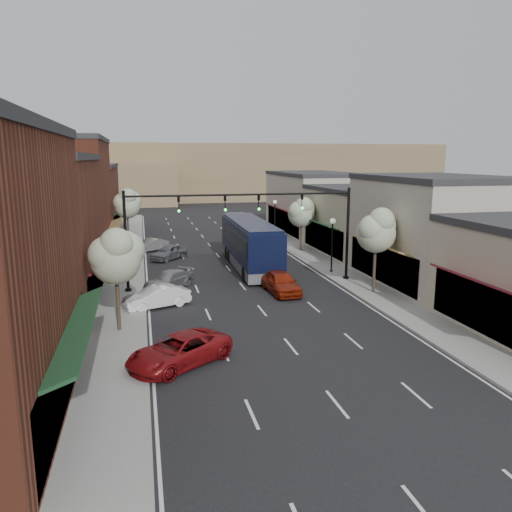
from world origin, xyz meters
TOP-DOWN VIEW (x-y plane):
  - ground at (0.00, 0.00)m, footprint 160.00×160.00m
  - sidewalk_left at (-8.40, 18.50)m, footprint 2.80×73.00m
  - sidewalk_right at (8.40, 18.50)m, footprint 2.80×73.00m
  - curb_left at (-7.00, 18.50)m, footprint 0.25×73.00m
  - curb_right at (7.00, 18.50)m, footprint 0.25×73.00m
  - bldg_left_midnear at (-14.23, 6.00)m, footprint 10.14×14.10m
  - bldg_left_midfar at (-14.24, 20.00)m, footprint 10.14×14.10m
  - bldg_left_far at (-14.22, 36.00)m, footprint 10.14×18.10m
  - bldg_right_midnear at (13.72, 6.00)m, footprint 9.14×12.10m
  - bldg_right_midfar at (13.70, 18.00)m, footprint 9.14×12.10m
  - bldg_right_far at (13.71, 32.00)m, footprint 9.14×16.10m
  - hill_far at (0.00, 90.00)m, footprint 120.00×30.00m
  - hill_near at (-25.00, 78.00)m, footprint 50.00×20.00m
  - signal_mast_right at (5.62, 8.00)m, footprint 8.22×0.46m
  - signal_mast_left at (-5.62, 8.00)m, footprint 8.22×0.46m
  - tree_right_near at (8.35, 3.94)m, footprint 2.85×2.65m
  - tree_right_far at (8.35, 19.94)m, footprint 2.85×2.65m
  - tree_left_near at (-8.25, -0.06)m, footprint 2.85×2.65m
  - tree_left_far at (-8.25, 25.94)m, footprint 2.85×2.65m
  - lamp_post_near at (7.80, 10.50)m, footprint 0.44×0.44m
  - lamp_post_far at (7.80, 28.00)m, footprint 0.44×0.44m
  - coach_bus at (1.84, 13.89)m, footprint 3.09×13.10m
  - red_hatchback at (2.21, 5.60)m, footprint 2.09×4.62m
  - parked_car_a at (-5.51, -5.03)m, footprint 5.38×4.77m
  - parked_car_b at (-6.20, 4.12)m, footprint 4.35×2.75m
  - parked_car_c at (-5.21, 8.62)m, footprint 4.20×4.22m
  - parked_car_d at (-4.63, 18.95)m, footprint 3.86×4.11m
  - parked_car_e at (-6.20, 23.45)m, footprint 3.90×3.17m

SIDE VIEW (x-z plane):
  - ground at x=0.00m, z-range 0.00..0.00m
  - curb_left at x=-7.00m, z-range -0.01..0.16m
  - curb_right at x=7.00m, z-range -0.01..0.16m
  - sidewalk_left at x=-8.40m, z-range 0.00..0.15m
  - sidewalk_right at x=8.40m, z-range 0.00..0.15m
  - parked_car_c at x=-5.21m, z-range 0.00..1.23m
  - parked_car_e at x=-6.20m, z-range 0.00..1.25m
  - parked_car_b at x=-6.20m, z-range 0.00..1.35m
  - parked_car_d at x=-4.63m, z-range 0.00..1.37m
  - parked_car_a at x=-5.51m, z-range 0.00..1.38m
  - red_hatchback at x=2.21m, z-range 0.00..1.54m
  - coach_bus at x=1.84m, z-range 0.07..4.06m
  - lamp_post_near at x=7.80m, z-range 0.79..5.23m
  - lamp_post_far at x=7.80m, z-range 0.79..5.23m
  - bldg_right_midfar at x=13.70m, z-range -0.03..6.37m
  - bldg_right_far at x=13.71m, z-range -0.04..7.36m
  - bldg_right_midnear at x=13.72m, z-range -0.04..7.86m
  - tree_right_far at x=8.35m, z-range 1.28..6.70m
  - hill_near at x=-25.00m, z-range 0.00..8.00m
  - bldg_left_far at x=-14.22m, z-range -0.04..8.36m
  - tree_left_near at x=-8.25m, z-range 1.38..7.07m
  - tree_right_near at x=8.35m, z-range 1.47..7.43m
  - tree_left_far at x=-8.25m, z-range 1.54..7.67m
  - signal_mast_right at x=5.62m, z-range 1.12..8.12m
  - signal_mast_left at x=-5.62m, z-range 1.12..8.12m
  - bldg_left_midnear at x=-14.23m, z-range -0.04..9.36m
  - bldg_left_midfar at x=-14.24m, z-range -0.05..10.85m
  - hill_far at x=0.00m, z-range 0.00..12.00m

